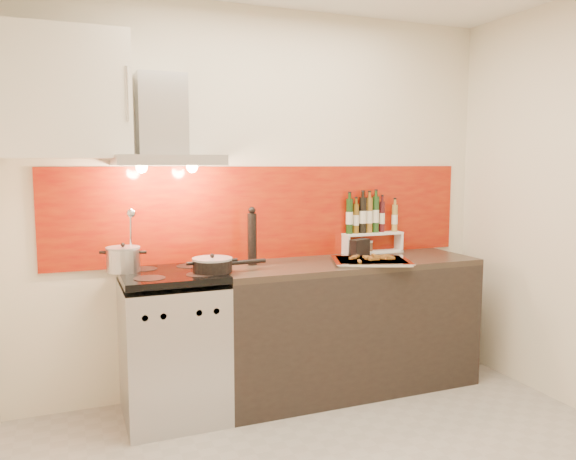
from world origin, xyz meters
name	(u,v)px	position (x,y,z in m)	size (l,w,h in m)	color
back_wall	(264,201)	(0.00, 1.40, 1.30)	(3.40, 0.02, 2.60)	silver
backsplash	(271,213)	(0.05, 1.39, 1.22)	(3.00, 0.02, 0.64)	#900A07
range_stove	(173,347)	(-0.70, 1.10, 0.44)	(0.60, 0.60, 0.91)	#B7B7BA
counter	(347,325)	(0.50, 1.10, 0.45)	(1.80, 0.60, 0.90)	black
range_hood	(164,133)	(-0.70, 1.24, 1.74)	(0.62, 0.50, 0.61)	#B7B7BA
upper_cabinet	(65,94)	(-1.25, 1.22, 1.95)	(0.70, 0.35, 0.72)	silver
stock_pot	(123,259)	(-0.97, 1.21, 0.99)	(0.20, 0.20, 0.17)	#B7B7BA
saute_pan	(214,265)	(-0.46, 1.00, 0.95)	(0.47, 0.24, 0.11)	black
utensil_jar	(130,254)	(-0.93, 1.17, 1.02)	(0.08, 0.13, 0.40)	silver
pepper_mill	(252,237)	(-0.16, 1.19, 1.08)	(0.06, 0.06, 0.38)	black
step_shelf	(369,227)	(0.80, 1.34, 1.09)	(0.47, 0.13, 0.42)	white
caddy_box	(360,248)	(0.65, 1.21, 0.96)	(0.15, 0.07, 0.13)	black
baking_tray	(371,260)	(0.61, 0.97, 0.92)	(0.60, 0.54, 0.03)	silver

